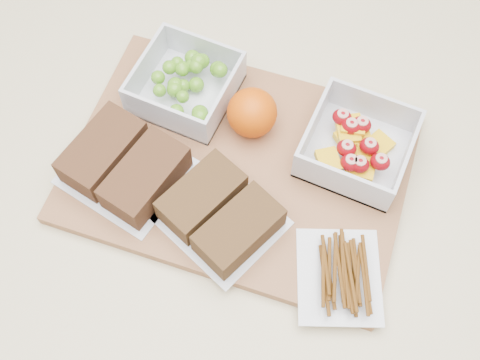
{
  "coord_description": "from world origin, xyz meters",
  "views": [
    {
      "loc": [
        0.14,
        -0.3,
        1.59
      ],
      "look_at": [
        0.0,
        -0.0,
        0.93
      ],
      "focal_mm": 45.0,
      "sensor_mm": 36.0,
      "label": 1
    }
  ],
  "objects_px": {
    "cutting_board": "(239,167)",
    "pretzel_bag": "(340,273)",
    "grape_container": "(188,84)",
    "orange": "(252,113)",
    "sandwich_bag_center": "(220,214)",
    "sandwich_bag_left": "(124,165)",
    "fruit_container": "(356,146)"
  },
  "relations": [
    {
      "from": "cutting_board",
      "to": "sandwich_bag_center",
      "type": "relative_size",
      "value": 2.52
    },
    {
      "from": "sandwich_bag_center",
      "to": "sandwich_bag_left",
      "type": "bearing_deg",
      "value": 175.71
    },
    {
      "from": "cutting_board",
      "to": "fruit_container",
      "type": "relative_size",
      "value": 3.34
    },
    {
      "from": "cutting_board",
      "to": "pretzel_bag",
      "type": "bearing_deg",
      "value": -33.51
    },
    {
      "from": "pretzel_bag",
      "to": "grape_container",
      "type": "bearing_deg",
      "value": 149.96
    },
    {
      "from": "orange",
      "to": "sandwich_bag_center",
      "type": "distance_m",
      "value": 0.14
    },
    {
      "from": "cutting_board",
      "to": "grape_container",
      "type": "distance_m",
      "value": 0.13
    },
    {
      "from": "grape_container",
      "to": "sandwich_bag_left",
      "type": "distance_m",
      "value": 0.14
    },
    {
      "from": "grape_container",
      "to": "orange",
      "type": "xyz_separation_m",
      "value": [
        0.1,
        -0.01,
        0.01
      ]
    },
    {
      "from": "sandwich_bag_left",
      "to": "sandwich_bag_center",
      "type": "xyz_separation_m",
      "value": [
        0.14,
        -0.01,
        -0.0
      ]
    },
    {
      "from": "sandwich_bag_left",
      "to": "sandwich_bag_center",
      "type": "height_order",
      "value": "sandwich_bag_left"
    },
    {
      "from": "grape_container",
      "to": "sandwich_bag_left",
      "type": "bearing_deg",
      "value": -97.09
    },
    {
      "from": "orange",
      "to": "sandwich_bag_center",
      "type": "xyz_separation_m",
      "value": [
        0.02,
        -0.14,
        -0.01
      ]
    },
    {
      "from": "sandwich_bag_left",
      "to": "pretzel_bag",
      "type": "relative_size",
      "value": 1.11
    },
    {
      "from": "cutting_board",
      "to": "grape_container",
      "type": "xyz_separation_m",
      "value": [
        -0.11,
        0.07,
        0.03
      ]
    },
    {
      "from": "grape_container",
      "to": "sandwich_bag_left",
      "type": "relative_size",
      "value": 0.76
    },
    {
      "from": "grape_container",
      "to": "fruit_container",
      "type": "distance_m",
      "value": 0.23
    },
    {
      "from": "sandwich_bag_center",
      "to": "orange",
      "type": "bearing_deg",
      "value": 98.15
    },
    {
      "from": "sandwich_bag_left",
      "to": "pretzel_bag",
      "type": "xyz_separation_m",
      "value": [
        0.29,
        -0.02,
        -0.01
      ]
    },
    {
      "from": "cutting_board",
      "to": "pretzel_bag",
      "type": "distance_m",
      "value": 0.19
    },
    {
      "from": "pretzel_bag",
      "to": "cutting_board",
      "type": "bearing_deg",
      "value": 152.16
    },
    {
      "from": "cutting_board",
      "to": "sandwich_bag_center",
      "type": "height_order",
      "value": "sandwich_bag_center"
    },
    {
      "from": "cutting_board",
      "to": "orange",
      "type": "xyz_separation_m",
      "value": [
        -0.01,
        0.06,
        0.04
      ]
    },
    {
      "from": "cutting_board",
      "to": "fruit_container",
      "type": "height_order",
      "value": "fruit_container"
    },
    {
      "from": "grape_container",
      "to": "sandwich_bag_left",
      "type": "xyz_separation_m",
      "value": [
        -0.02,
        -0.14,
        -0.0
      ]
    },
    {
      "from": "fruit_container",
      "to": "orange",
      "type": "xyz_separation_m",
      "value": [
        -0.14,
        -0.02,
        0.01
      ]
    },
    {
      "from": "cutting_board",
      "to": "grape_container",
      "type": "height_order",
      "value": "grape_container"
    },
    {
      "from": "orange",
      "to": "pretzel_bag",
      "type": "distance_m",
      "value": 0.23
    },
    {
      "from": "grape_container",
      "to": "fruit_container",
      "type": "bearing_deg",
      "value": 0.83
    },
    {
      "from": "orange",
      "to": "cutting_board",
      "type": "bearing_deg",
      "value": -82.01
    },
    {
      "from": "cutting_board",
      "to": "sandwich_bag_left",
      "type": "xyz_separation_m",
      "value": [
        -0.12,
        -0.07,
        0.03
      ]
    },
    {
      "from": "grape_container",
      "to": "sandwich_bag_center",
      "type": "relative_size",
      "value": 0.74
    }
  ]
}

